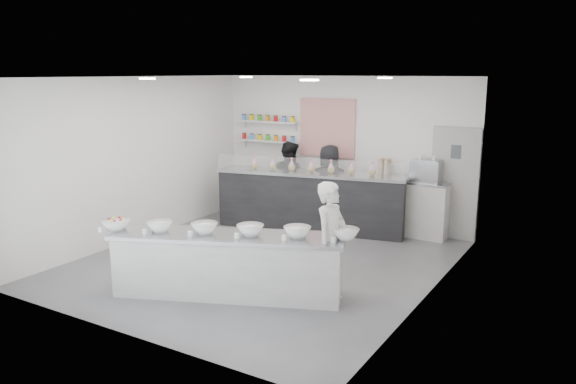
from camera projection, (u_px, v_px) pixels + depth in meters
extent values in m
plane|color=#515156|center=(263.00, 262.00, 9.26)|extent=(6.00, 6.00, 0.00)
plane|color=white|center=(261.00, 77.00, 8.63)|extent=(6.00, 6.00, 0.00)
plane|color=white|center=(343.00, 151.00, 11.46)|extent=(5.50, 0.00, 5.50)
plane|color=white|center=(137.00, 159.00, 10.32)|extent=(0.00, 6.00, 6.00)
plane|color=white|center=(432.00, 192.00, 7.56)|extent=(0.00, 6.00, 6.00)
cube|color=#9D9D9A|center=(454.00, 184.00, 10.38)|extent=(0.88, 0.04, 2.10)
cube|color=#C13339|center=(327.00, 128.00, 11.52)|extent=(1.25, 0.03, 1.20)
cube|color=silver|center=(268.00, 141.00, 12.23)|extent=(1.45, 0.22, 0.04)
cube|color=silver|center=(268.00, 122.00, 12.14)|extent=(1.45, 0.22, 0.04)
cylinder|color=white|center=(147.00, 79.00, 8.49)|extent=(0.24, 0.24, 0.02)
cylinder|color=white|center=(309.00, 80.00, 7.09)|extent=(0.24, 0.24, 0.02)
cylinder|color=white|center=(246.00, 77.00, 10.67)|extent=(0.24, 0.24, 0.02)
cylinder|color=white|center=(385.00, 78.00, 9.27)|extent=(0.24, 0.24, 0.02)
cube|color=#ADADA9|center=(228.00, 265.00, 7.83)|extent=(3.28, 1.91, 0.88)
cube|color=black|center=(311.00, 201.00, 11.08)|extent=(3.81, 1.43, 1.16)
cube|color=white|center=(306.00, 167.00, 10.62)|extent=(3.62, 0.77, 0.32)
cube|color=#ADADA9|center=(410.00, 208.00, 10.70)|extent=(1.43, 0.46, 1.06)
cube|color=#93969E|center=(426.00, 171.00, 10.41)|extent=(0.53, 0.37, 0.41)
imported|color=silver|center=(331.00, 242.00, 7.56)|extent=(0.43, 0.63, 1.66)
imported|color=black|center=(289.00, 181.00, 11.78)|extent=(0.94, 0.80, 1.67)
imported|color=black|center=(329.00, 187.00, 11.16)|extent=(0.96, 0.79, 1.68)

